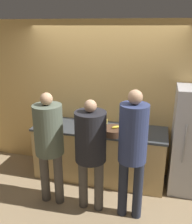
{
  "coord_description": "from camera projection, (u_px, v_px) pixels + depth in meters",
  "views": [
    {
      "loc": [
        0.9,
        -3.27,
        2.5
      ],
      "look_at": [
        0.0,
        0.16,
        1.27
      ],
      "focal_mm": 40.0,
      "sensor_mm": 36.0,
      "label": 1
    }
  ],
  "objects": [
    {
      "name": "ground_plane",
      "position": [
        93.0,
        189.0,
        4.02
      ],
      "size": [
        14.0,
        14.0,
        0.0
      ],
      "primitive_type": "plane",
      "color": "#9E8460"
    },
    {
      "name": "wall_back",
      "position": [
        105.0,
        99.0,
        4.28
      ],
      "size": [
        5.2,
        0.06,
        2.6
      ],
      "color": "#E0B266",
      "rests_on": "ground_plane"
    },
    {
      "name": "counter",
      "position": [
        100.0,
        152.0,
        4.24
      ],
      "size": [
        2.18,
        0.73,
        0.92
      ],
      "color": "tan",
      "rests_on": "ground_plane"
    },
    {
      "name": "person_left",
      "position": [
        49.0,
        138.0,
        3.44
      ],
      "size": [
        0.4,
        0.4,
        1.68
      ],
      "color": "#4C4742",
      "rests_on": "ground_plane"
    },
    {
      "name": "person_center",
      "position": [
        91.0,
        145.0,
        3.3
      ],
      "size": [
        0.42,
        0.42,
        1.63
      ],
      "color": "#4C4742",
      "rests_on": "ground_plane"
    },
    {
      "name": "person_right",
      "position": [
        133.0,
        145.0,
        3.13
      ],
      "size": [
        0.36,
        0.36,
        1.79
      ],
      "color": "#232838",
      "rests_on": "ground_plane"
    },
    {
      "name": "fruit_bowl",
      "position": [
        113.0,
        131.0,
        3.82
      ],
      "size": [
        0.35,
        0.35,
        0.14
      ],
      "color": "#4C3323",
      "rests_on": "counter"
    },
    {
      "name": "utensil_crock",
      "position": [
        88.0,
        116.0,
        4.36
      ],
      "size": [
        0.13,
        0.13,
        0.3
      ],
      "color": "silver",
      "rests_on": "counter"
    },
    {
      "name": "bottle_clear",
      "position": [
        96.0,
        124.0,
        4.04
      ],
      "size": [
        0.07,
        0.07,
        0.19
      ],
      "color": "silver",
      "rests_on": "counter"
    },
    {
      "name": "bottle_amber",
      "position": [
        138.0,
        131.0,
        3.73
      ],
      "size": [
        0.06,
        0.06,
        0.21
      ],
      "color": "brown",
      "rests_on": "counter"
    },
    {
      "name": "cup_red",
      "position": [
        145.0,
        131.0,
        3.82
      ],
      "size": [
        0.07,
        0.07,
        0.1
      ],
      "color": "#A33D33",
      "rests_on": "counter"
    },
    {
      "name": "cup_yellow",
      "position": [
        105.0,
        121.0,
        4.25
      ],
      "size": [
        0.08,
        0.08,
        0.08
      ],
      "color": "gold",
      "rests_on": "counter"
    }
  ]
}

